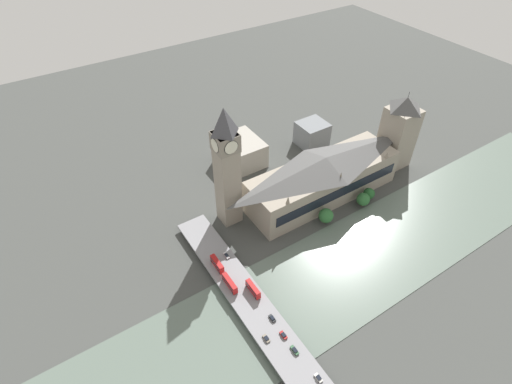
{
  "coord_description": "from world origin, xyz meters",
  "views": [
    {
      "loc": [
        -120.4,
        131.08,
        172.87
      ],
      "look_at": [
        23.37,
        38.41,
        20.88
      ],
      "focal_mm": 28.0,
      "sensor_mm": 36.0,
      "label": 1
    }
  ],
  "objects_px": {
    "parliament_hall": "(323,177)",
    "victoria_tower": "(398,132)",
    "road_bridge": "(260,316)",
    "car_southbound_mid": "(266,338)",
    "double_decker_bus_mid": "(217,264)",
    "car_northbound_lead": "(272,318)",
    "car_southbound_lead": "(226,255)",
    "car_northbound_mid": "(295,350)",
    "car_southbound_tail": "(318,378)",
    "double_decker_bus_rear": "(253,289)",
    "double_decker_bus_lead": "(230,283)",
    "car_northbound_tail": "(283,335)",
    "clock_tower": "(227,165)"
  },
  "relations": [
    {
      "from": "double_decker_bus_rear",
      "to": "car_northbound_tail",
      "type": "xyz_separation_m",
      "value": [
        -27.17,
        1.0,
        -1.98
      ]
    },
    {
      "from": "road_bridge",
      "to": "double_decker_bus_lead",
      "type": "relative_size",
      "value": 12.51
    },
    {
      "from": "double_decker_bus_mid",
      "to": "car_northbound_mid",
      "type": "bearing_deg",
      "value": -173.78
    },
    {
      "from": "double_decker_bus_mid",
      "to": "clock_tower",
      "type": "bearing_deg",
      "value": -39.15
    },
    {
      "from": "double_decker_bus_lead",
      "to": "car_southbound_mid",
      "type": "relative_size",
      "value": 2.92
    },
    {
      "from": "parliament_hall",
      "to": "victoria_tower",
      "type": "xyz_separation_m",
      "value": [
        0.05,
        -63.53,
        10.78
      ]
    },
    {
      "from": "parliament_hall",
      "to": "double_decker_bus_mid",
      "type": "height_order",
      "value": "parliament_hall"
    },
    {
      "from": "road_bridge",
      "to": "car_southbound_tail",
      "type": "height_order",
      "value": "car_southbound_tail"
    },
    {
      "from": "parliament_hall",
      "to": "car_southbound_mid",
      "type": "xyz_separation_m",
      "value": [
        -64.93,
        86.34,
        -10.35
      ]
    },
    {
      "from": "double_decker_bus_lead",
      "to": "car_northbound_mid",
      "type": "distance_m",
      "value": 45.47
    },
    {
      "from": "parliament_hall",
      "to": "car_northbound_tail",
      "type": "height_order",
      "value": "parliament_hall"
    },
    {
      "from": "parliament_hall",
      "to": "double_decker_bus_mid",
      "type": "distance_m",
      "value": 87.53
    },
    {
      "from": "victoria_tower",
      "to": "car_northbound_tail",
      "type": "distance_m",
      "value": 159.2
    },
    {
      "from": "parliament_hall",
      "to": "double_decker_bus_rear",
      "type": "distance_m",
      "value": 88.29
    },
    {
      "from": "car_northbound_lead",
      "to": "car_northbound_mid",
      "type": "distance_m",
      "value": 18.19
    },
    {
      "from": "car_southbound_lead",
      "to": "car_southbound_tail",
      "type": "relative_size",
      "value": 1.17
    },
    {
      "from": "car_southbound_tail",
      "to": "clock_tower",
      "type": "bearing_deg",
      "value": -9.66
    },
    {
      "from": "victoria_tower",
      "to": "car_northbound_lead",
      "type": "relative_size",
      "value": 13.35
    },
    {
      "from": "parliament_hall",
      "to": "car_southbound_tail",
      "type": "distance_m",
      "value": 120.41
    },
    {
      "from": "victoria_tower",
      "to": "car_southbound_lead",
      "type": "xyz_separation_m",
      "value": [
        -13.79,
        141.4,
        -21.05
      ]
    },
    {
      "from": "clock_tower",
      "to": "car_northbound_tail",
      "type": "bearing_deg",
      "value": 166.92
    },
    {
      "from": "car_southbound_lead",
      "to": "double_decker_bus_rear",
      "type": "bearing_deg",
      "value": 179.89
    },
    {
      "from": "car_southbound_mid",
      "to": "double_decker_bus_lead",
      "type": "bearing_deg",
      "value": -0.86
    },
    {
      "from": "victoria_tower",
      "to": "car_southbound_lead",
      "type": "height_order",
      "value": "victoria_tower"
    },
    {
      "from": "double_decker_bus_mid",
      "to": "car_southbound_lead",
      "type": "distance_m",
      "value": 8.6
    },
    {
      "from": "car_southbound_lead",
      "to": "car_southbound_mid",
      "type": "relative_size",
      "value": 1.16
    },
    {
      "from": "car_northbound_mid",
      "to": "victoria_tower",
      "type": "bearing_deg",
      "value": -61.83
    },
    {
      "from": "road_bridge",
      "to": "car_southbound_mid",
      "type": "height_order",
      "value": "car_southbound_mid"
    },
    {
      "from": "car_northbound_mid",
      "to": "car_southbound_lead",
      "type": "relative_size",
      "value": 1.0
    },
    {
      "from": "double_decker_bus_mid",
      "to": "double_decker_bus_rear",
      "type": "bearing_deg",
      "value": -162.21
    },
    {
      "from": "clock_tower",
      "to": "double_decker_bus_mid",
      "type": "height_order",
      "value": "clock_tower"
    },
    {
      "from": "double_decker_bus_mid",
      "to": "car_northbound_lead",
      "type": "distance_m",
      "value": 41.31
    },
    {
      "from": "parliament_hall",
      "to": "victoria_tower",
      "type": "distance_m",
      "value": 64.44
    },
    {
      "from": "road_bridge",
      "to": "car_northbound_tail",
      "type": "xyz_separation_m",
      "value": [
        -14.59,
        -3.23,
        1.5
      ]
    },
    {
      "from": "victoria_tower",
      "to": "road_bridge",
      "type": "height_order",
      "value": "victoria_tower"
    },
    {
      "from": "double_decker_bus_mid",
      "to": "car_southbound_mid",
      "type": "relative_size",
      "value": 2.7
    },
    {
      "from": "double_decker_bus_lead",
      "to": "car_southbound_lead",
      "type": "height_order",
      "value": "double_decker_bus_lead"
    },
    {
      "from": "road_bridge",
      "to": "car_southbound_tail",
      "type": "relative_size",
      "value": 37.16
    },
    {
      "from": "car_northbound_mid",
      "to": "car_southbound_tail",
      "type": "xyz_separation_m",
      "value": [
        -15.01,
        -1.12,
        -0.03
      ]
    },
    {
      "from": "car_southbound_lead",
      "to": "road_bridge",
      "type": "bearing_deg",
      "value": 173.8
    },
    {
      "from": "clock_tower",
      "to": "car_northbound_mid",
      "type": "relative_size",
      "value": 15.92
    },
    {
      "from": "parliament_hall",
      "to": "road_bridge",
      "type": "relative_size",
      "value": 0.67
    },
    {
      "from": "double_decker_bus_mid",
      "to": "car_northbound_lead",
      "type": "xyz_separation_m",
      "value": [
        -40.66,
        -7.01,
        -2.03
      ]
    },
    {
      "from": "clock_tower",
      "to": "victoria_tower",
      "type": "height_order",
      "value": "clock_tower"
    },
    {
      "from": "car_southbound_mid",
      "to": "car_southbound_tail",
      "type": "distance_m",
      "value": 27.68
    },
    {
      "from": "double_decker_bus_lead",
      "to": "car_northbound_lead",
      "type": "height_order",
      "value": "double_decker_bus_lead"
    },
    {
      "from": "double_decker_bus_rear",
      "to": "car_northbound_lead",
      "type": "xyz_separation_m",
      "value": [
        -17.42,
        0.45,
        -2.0
      ]
    },
    {
      "from": "victoria_tower",
      "to": "car_northbound_mid",
      "type": "distance_m",
      "value": 163.01
    },
    {
      "from": "clock_tower",
      "to": "car_southbound_mid",
      "type": "bearing_deg",
      "value": 161.48
    },
    {
      "from": "victoria_tower",
      "to": "parliament_hall",
      "type": "bearing_deg",
      "value": 90.05
    }
  ]
}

